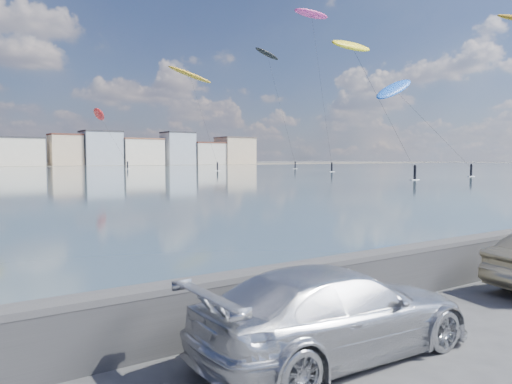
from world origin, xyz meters
The scene contains 8 objects.
seawall centered at (0.00, 2.70, 0.58)m, with size 400.00×0.36×1.08m.
car_silver centered at (0.49, 1.21, 0.65)m, with size 1.81×4.46×1.29m, color silver.
kitesurfer_2 centered at (75.19, 107.07, 30.30)m, with size 8.13×10.66×32.51m.
kitesurfer_8 centered at (66.31, 55.99, 14.91)m, with size 10.27×17.70×18.06m.
kitesurfer_10 centered at (44.87, 45.16, 17.72)m, with size 9.83×10.50×19.31m.
kitesurfer_13 centered at (50.75, 104.85, 22.59)m, with size 11.10×17.71×25.14m.
kitesurfer_16 centered at (37.53, 133.29, 14.53)m, with size 6.70×18.63×16.60m.
kitesurfer_18 centered at (69.31, 82.17, 34.40)m, with size 11.11×13.53×35.44m.
Camera 1 is at (-4.44, -3.97, 2.86)m, focal length 35.00 mm.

